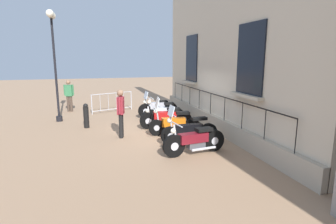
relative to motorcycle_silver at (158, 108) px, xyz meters
name	(u,v)px	position (x,y,z in m)	size (l,w,h in m)	color
ground_plane	(166,132)	(0.31, 2.74, -0.45)	(60.00, 60.00, 0.00)	#9E7A5B
building_facade	(223,22)	(-1.99, 2.74, 3.80)	(0.82, 11.61, 8.72)	beige
motorcycle_silver	(158,108)	(0.00, 0.00, 0.00)	(2.01, 0.60, 1.30)	black
motorcycle_white	(163,113)	(0.01, 1.14, -0.03)	(1.90, 0.74, 1.15)	black
motorcycle_red	(166,118)	(0.18, 2.19, -0.01)	(2.20, 0.72, 0.97)	black
motorcycle_orange	(174,124)	(0.14, 3.23, -0.02)	(2.01, 0.69, 1.45)	black
motorcycle_black	(189,131)	(-0.08, 4.30, -0.04)	(2.08, 0.54, 1.34)	black
motorcycle_maroon	(194,141)	(0.17, 5.42, -0.03)	(2.07, 0.68, 1.01)	black
lamppost	(53,44)	(4.61, -0.39, 3.05)	(0.32, 1.02, 4.89)	black
crowd_barrier	(112,102)	(2.04, -1.96, 0.11)	(2.22, 0.92, 1.05)	#B7B7BF
bollard	(86,116)	(3.37, 1.20, 0.07)	(0.22, 0.22, 1.04)	black
pedestrian_standing	(121,110)	(2.11, 3.02, 0.57)	(0.31, 0.51, 1.78)	black
pedestrian_walking	(69,94)	(4.29, -2.66, 0.53)	(0.52, 0.29, 1.73)	#47382D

